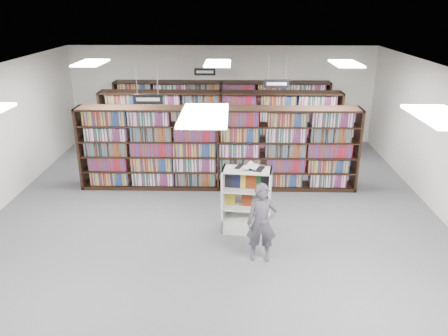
{
  "coord_description": "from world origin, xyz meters",
  "views": [
    {
      "loc": [
        0.37,
        -8.43,
        4.52
      ],
      "look_at": [
        0.18,
        0.5,
        1.1
      ],
      "focal_mm": 35.0,
      "sensor_mm": 36.0,
      "label": 1
    }
  ],
  "objects_px": {
    "endcap_display": "(246,209)",
    "open_book": "(249,167)",
    "bookshelf_row_near": "(218,149)",
    "shopper": "(262,223)"
  },
  "relations": [
    {
      "from": "endcap_display",
      "to": "open_book",
      "type": "distance_m",
      "value": 0.94
    },
    {
      "from": "endcap_display",
      "to": "open_book",
      "type": "bearing_deg",
      "value": 39.49
    },
    {
      "from": "open_book",
      "to": "shopper",
      "type": "bearing_deg",
      "value": -60.61
    },
    {
      "from": "shopper",
      "to": "endcap_display",
      "type": "bearing_deg",
      "value": 104.62
    },
    {
      "from": "endcap_display",
      "to": "shopper",
      "type": "height_order",
      "value": "shopper"
    },
    {
      "from": "bookshelf_row_near",
      "to": "shopper",
      "type": "height_order",
      "value": "bookshelf_row_near"
    },
    {
      "from": "endcap_display",
      "to": "open_book",
      "type": "relative_size",
      "value": 2.19
    },
    {
      "from": "endcap_display",
      "to": "shopper",
      "type": "xyz_separation_m",
      "value": [
        0.24,
        -1.12,
        0.28
      ]
    },
    {
      "from": "endcap_display",
      "to": "bookshelf_row_near",
      "type": "bearing_deg",
      "value": 113.25
    },
    {
      "from": "bookshelf_row_near",
      "to": "endcap_display",
      "type": "xyz_separation_m",
      "value": [
        0.66,
        -2.26,
        -0.58
      ]
    }
  ]
}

